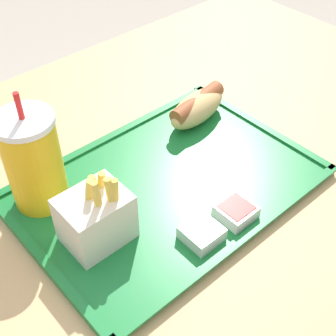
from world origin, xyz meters
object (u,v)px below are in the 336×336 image
(soda_cup, at_px, (33,161))
(hot_dog_far, at_px, (197,107))
(fries_carton, at_px, (96,217))
(sauce_cup_mayo, at_px, (202,233))
(sauce_cup_ketchup, at_px, (236,211))

(soda_cup, bearing_deg, hot_dog_far, -2.37)
(fries_carton, height_order, sauce_cup_mayo, fries_carton)
(sauce_cup_mayo, bearing_deg, sauce_cup_ketchup, -3.89)
(soda_cup, distance_m, sauce_cup_ketchup, 0.27)
(hot_dog_far, distance_m, sauce_cup_ketchup, 0.21)
(soda_cup, bearing_deg, sauce_cup_ketchup, -48.87)
(soda_cup, xyz_separation_m, sauce_cup_mayo, (0.11, -0.19, -0.06))
(hot_dog_far, relative_size, fries_carton, 1.19)
(soda_cup, relative_size, fries_carton, 1.61)
(soda_cup, distance_m, fries_carton, 0.11)
(sauce_cup_mayo, xyz_separation_m, sauce_cup_ketchup, (0.06, -0.00, 0.00))
(hot_dog_far, bearing_deg, sauce_cup_mayo, -132.72)
(fries_carton, xyz_separation_m, sauce_cup_ketchup, (0.15, -0.09, -0.03))
(sauce_cup_ketchup, bearing_deg, hot_dog_far, 59.56)
(fries_carton, bearing_deg, sauce_cup_ketchup, -30.63)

